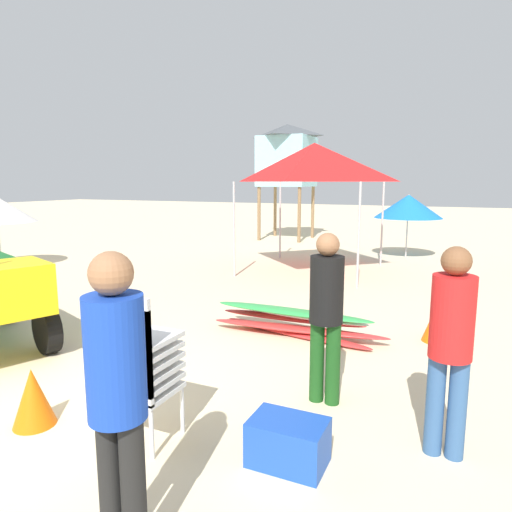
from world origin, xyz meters
The scene contains 12 objects.
ground centered at (0.00, 0.00, 0.00)m, with size 80.00×80.00×0.00m, color beige.
stacked_plastic_chairs centered at (1.44, 0.02, 0.74)m, with size 0.48×0.48×1.29m.
surfboard_pile centered at (1.65, 3.12, 0.21)m, with size 2.51×0.69×0.40m.
lifeguard_near_left centered at (2.09, -0.92, 1.03)m, with size 0.32×0.32×1.78m.
lifeguard_near_center centered at (3.70, 0.91, 0.96)m, with size 0.32×0.32×1.67m.
lifeguard_near_right centered at (2.60, 1.38, 0.96)m, with size 0.32×0.32×1.67m.
popup_canopy centered at (0.43, 7.76, 2.58)m, with size 2.85×2.85×3.04m.
lifeguard_tower centered at (-2.36, 13.32, 3.10)m, with size 1.98×1.98×4.22m.
beach_umbrella_far centered at (2.27, 10.86, 1.45)m, with size 1.89×1.89×1.78m.
traffic_cone_near centered at (0.38, -0.12, 0.26)m, with size 0.37×0.37×0.52m, color orange.
traffic_cone_far centered at (3.50, 3.68, 0.29)m, with size 0.40×0.40×0.57m, color orange.
cooler_box centered at (2.63, 0.29, 0.18)m, with size 0.58×0.39×0.35m, color blue.
Camera 1 is at (3.73, -2.70, 2.13)m, focal length 31.91 mm.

